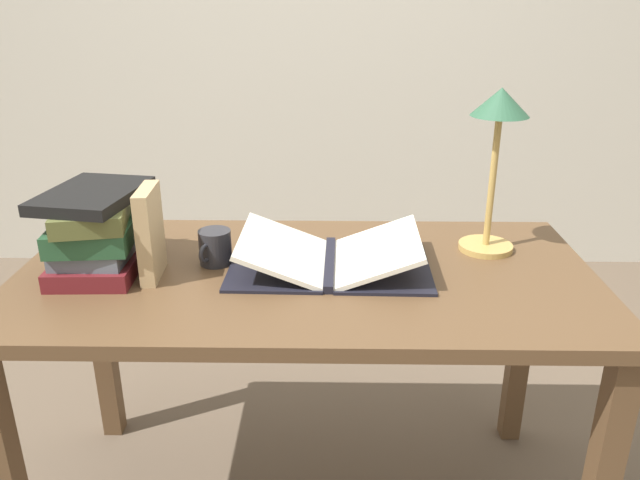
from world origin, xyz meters
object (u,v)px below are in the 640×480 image
at_px(book_standing_upright, 150,233).
at_px(reading_lamp, 498,133).
at_px(open_book, 330,257).
at_px(coffee_mug, 215,247).
at_px(book_stack_tall, 98,230).

bearing_deg(book_standing_upright, reading_lamp, 9.05).
distance_m(book_standing_upright, reading_lamp, 0.90).
relative_size(open_book, reading_lamp, 1.18).
bearing_deg(coffee_mug, book_standing_upright, -151.57).
bearing_deg(book_standing_upright, coffee_mug, 25.50).
bearing_deg(reading_lamp, book_standing_upright, -168.01).
relative_size(book_stack_tall, reading_lamp, 0.72).
bearing_deg(open_book, coffee_mug, 177.85).
distance_m(book_stack_tall, coffee_mug, 0.29).
height_order(open_book, coffee_mug, open_book).
distance_m(reading_lamp, coffee_mug, 0.78).
bearing_deg(book_stack_tall, open_book, 2.04).
bearing_deg(coffee_mug, reading_lamp, 8.45).
bearing_deg(open_book, book_stack_tall, -176.70).
distance_m(open_book, book_standing_upright, 0.45).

